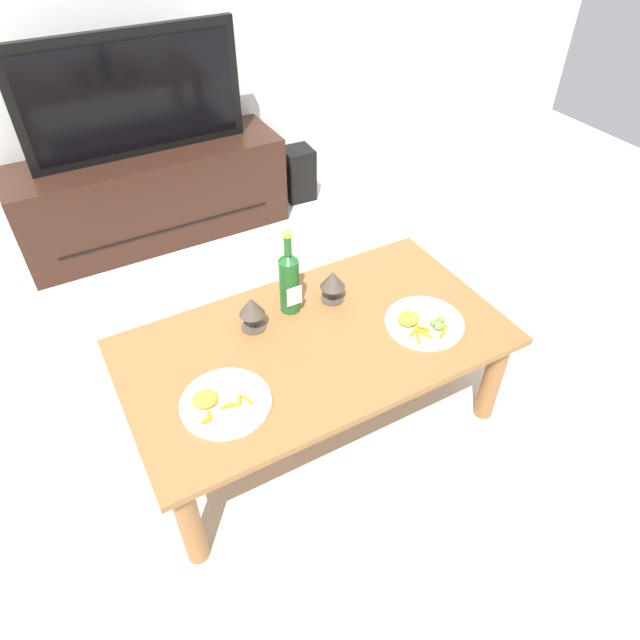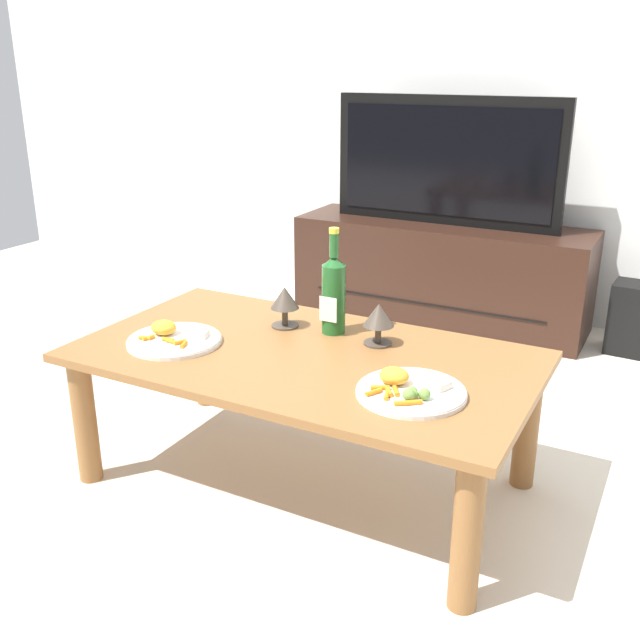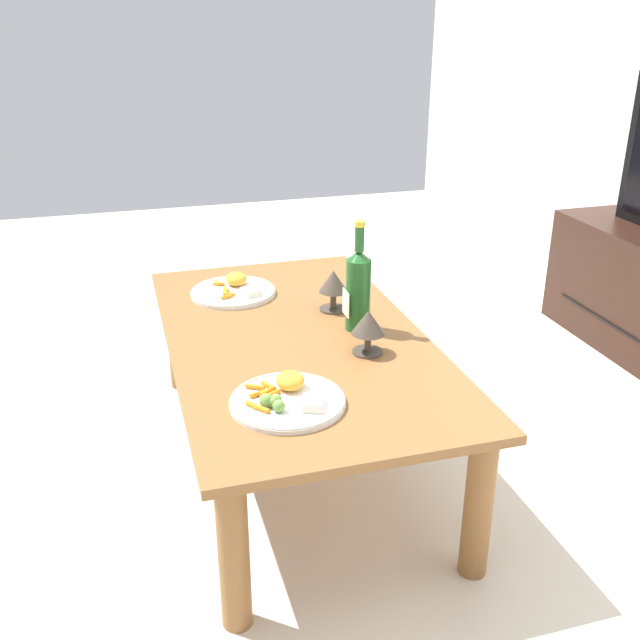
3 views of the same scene
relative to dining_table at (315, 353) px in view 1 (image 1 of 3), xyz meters
The scene contains 10 objects.
ground_plane 0.36m from the dining_table, ahead, with size 6.40×6.40×0.00m, color beige.
dining_table is the anchor object (origin of this frame).
tv_stand 1.59m from the dining_table, 94.58° to the left, with size 1.40×0.42×0.49m.
tv_screen 1.63m from the dining_table, 94.59° to the left, with size 1.08×0.05×0.58m.
floor_speaker 1.75m from the dining_table, 64.63° to the left, with size 0.17×0.17×0.31m, color black.
wine_bottle 0.27m from the dining_table, 89.53° to the left, with size 0.07×0.07×0.33m.
goblet_left 0.27m from the dining_table, 134.47° to the left, with size 0.09×0.09×0.13m.
goblet_right 0.27m from the dining_table, 44.98° to the left, with size 0.09×0.09×0.13m.
dinner_plate_left 0.40m from the dining_table, 163.34° to the right, with size 0.28×0.28×0.05m.
dinner_plate_right 0.40m from the dining_table, 17.61° to the right, with size 0.28×0.28×0.05m.
Camera 1 is at (-0.67, -1.23, 1.75)m, focal length 31.64 mm.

